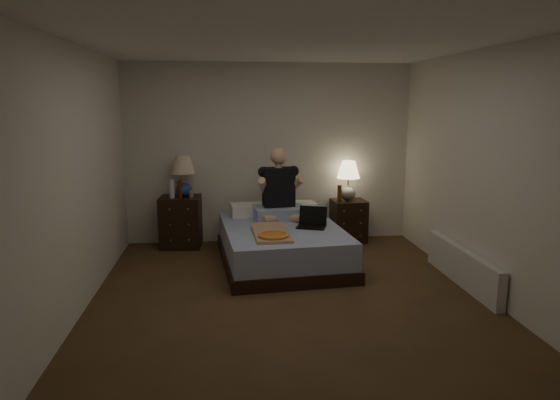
{
  "coord_description": "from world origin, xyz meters",
  "views": [
    {
      "loc": [
        -0.63,
        -4.73,
        1.97
      ],
      "look_at": [
        0.0,
        0.9,
        0.85
      ],
      "focal_mm": 32.0,
      "sensor_mm": 36.0,
      "label": 1
    }
  ],
  "objects": [
    {
      "name": "beer_bottle_right",
      "position": [
        0.96,
        1.99,
        0.71
      ],
      "size": [
        0.06,
        0.06,
        0.23
      ],
      "primitive_type": "cylinder",
      "color": "#5A310C",
      "rests_on": "nightstand_right"
    },
    {
      "name": "wall_left",
      "position": [
        -2.0,
        0.0,
        1.25
      ],
      "size": [
        0.0,
        4.5,
        2.5
      ],
      "primitive_type": "cube",
      "rotation": [
        1.57,
        0.0,
        1.57
      ],
      "color": "silver",
      "rests_on": "ground"
    },
    {
      "name": "wall_back",
      "position": [
        0.0,
        2.25,
        1.25
      ],
      "size": [
        4.0,
        0.0,
        2.5
      ],
      "primitive_type": "cube",
      "rotation": [
        1.57,
        0.0,
        0.0
      ],
      "color": "silver",
      "rests_on": "ground"
    },
    {
      "name": "beer_bottle_left",
      "position": [
        -1.24,
        1.97,
        0.82
      ],
      "size": [
        0.06,
        0.06,
        0.23
      ],
      "primitive_type": "cylinder",
      "color": "#4F200B",
      "rests_on": "nightstand_left"
    },
    {
      "name": "radiator",
      "position": [
        1.93,
        0.22,
        0.2
      ],
      "size": [
        0.1,
        1.6,
        0.4
      ],
      "primitive_type": "cube",
      "color": "silver",
      "rests_on": "floor"
    },
    {
      "name": "floor",
      "position": [
        0.0,
        0.0,
        0.0
      ],
      "size": [
        4.0,
        4.5,
        0.0
      ],
      "primitive_type": "cube",
      "color": "brown",
      "rests_on": "ground"
    },
    {
      "name": "wall_right",
      "position": [
        2.0,
        0.0,
        1.25
      ],
      "size": [
        0.0,
        4.5,
        2.5
      ],
      "primitive_type": "cube",
      "rotation": [
        1.57,
        0.0,
        -1.57
      ],
      "color": "silver",
      "rests_on": "ground"
    },
    {
      "name": "laptop",
      "position": [
        0.4,
        1.08,
        0.58
      ],
      "size": [
        0.42,
        0.38,
        0.24
      ],
      "primitive_type": null,
      "rotation": [
        0.0,
        0.0,
        -0.35
      ],
      "color": "black",
      "rests_on": "bed"
    },
    {
      "name": "pizza_box",
      "position": [
        -0.11,
        0.59,
        0.5
      ],
      "size": [
        0.42,
        0.77,
        0.08
      ],
      "primitive_type": null,
      "rotation": [
        0.0,
        0.0,
        0.03
      ],
      "color": "tan",
      "rests_on": "bed"
    },
    {
      "name": "wall_front",
      "position": [
        0.0,
        -2.25,
        1.25
      ],
      "size": [
        4.0,
        0.0,
        2.5
      ],
      "primitive_type": "cube",
      "rotation": [
        -1.57,
        0.0,
        0.0
      ],
      "color": "silver",
      "rests_on": "ground"
    },
    {
      "name": "soda_can",
      "position": [
        -1.09,
        2.0,
        0.75
      ],
      "size": [
        0.07,
        0.07,
        0.1
      ],
      "primitive_type": "cylinder",
      "color": "silver",
      "rests_on": "nightstand_left"
    },
    {
      "name": "person",
      "position": [
        0.07,
        1.57,
        0.93
      ],
      "size": [
        0.71,
        0.58,
        0.93
      ],
      "primitive_type": null,
      "rotation": [
        0.0,
        0.0,
        0.1
      ],
      "color": "black",
      "rests_on": "bed"
    },
    {
      "name": "water_bottle",
      "position": [
        -1.34,
        1.95,
        0.83
      ],
      "size": [
        0.07,
        0.07,
        0.25
      ],
      "primitive_type": "cylinder",
      "color": "silver",
      "rests_on": "nightstand_left"
    },
    {
      "name": "ceiling",
      "position": [
        0.0,
        0.0,
        2.5
      ],
      "size": [
        4.0,
        4.5,
        0.0
      ],
      "primitive_type": "cube",
      "rotation": [
        3.14,
        0.0,
        0.0
      ],
      "color": "white",
      "rests_on": "ground"
    },
    {
      "name": "lamp_right",
      "position": [
        1.1,
        2.05,
        0.88
      ],
      "size": [
        0.4,
        0.4,
        0.56
      ],
      "primitive_type": null,
      "rotation": [
        0.0,
        0.0,
        -0.28
      ],
      "color": "gray",
      "rests_on": "nightstand_right"
    },
    {
      "name": "nightstand_left",
      "position": [
        -1.24,
        2.05,
        0.35
      ],
      "size": [
        0.57,
        0.52,
        0.7
      ],
      "primitive_type": "cube",
      "rotation": [
        0.0,
        0.0,
        -0.06
      ],
      "color": "black",
      "rests_on": "floor"
    },
    {
      "name": "bed",
      "position": [
        0.06,
        1.16,
        0.23
      ],
      "size": [
        1.54,
        1.97,
        0.46
      ],
      "primitive_type": "cube",
      "rotation": [
        0.0,
        0.0,
        0.09
      ],
      "color": "#5D76BA",
      "rests_on": "floor"
    },
    {
      "name": "lamp_left",
      "position": [
        -1.19,
        2.05,
        0.98
      ],
      "size": [
        0.36,
        0.36,
        0.56
      ],
      "primitive_type": null,
      "rotation": [
        0.0,
        0.0,
        0.13
      ],
      "color": "navy",
      "rests_on": "nightstand_left"
    },
    {
      "name": "nightstand_right",
      "position": [
        1.11,
        2.05,
        0.3
      ],
      "size": [
        0.48,
        0.44,
        0.6
      ],
      "primitive_type": "cube",
      "rotation": [
        0.0,
        0.0,
        0.06
      ],
      "color": "black",
      "rests_on": "floor"
    }
  ]
}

